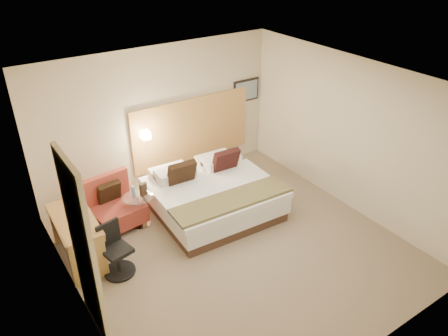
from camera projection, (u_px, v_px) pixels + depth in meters
floor at (235, 247)px, 7.02m from camera, size 4.80×5.00×0.02m
ceiling at (237, 83)px, 5.68m from camera, size 4.80×5.00×0.02m
wall_back at (158, 118)px, 8.16m from camera, size 4.80×0.02×2.70m
wall_front at (375, 274)px, 4.54m from camera, size 4.80×0.02×2.70m
wall_left at (70, 231)px, 5.18m from camera, size 0.02×5.00×2.70m
wall_right at (350, 134)px, 7.52m from camera, size 0.02×5.00×2.70m
headboard_panel at (192, 129)px, 8.67m from camera, size 2.60×0.04×1.30m
art_frame at (246, 90)px, 9.05m from camera, size 0.62×0.03×0.47m
art_canvas at (247, 91)px, 9.04m from camera, size 0.54×0.01×0.39m
lamp_arm at (144, 134)px, 8.03m from camera, size 0.02×0.12×0.02m
lamp_shade at (146, 135)px, 7.98m from camera, size 0.15×0.15×0.15m
curtain at (83, 249)px, 5.08m from camera, size 0.06×0.90×2.42m
bottle_a at (133, 192)px, 7.18m from camera, size 0.08×0.08×0.21m
menu_folder at (143, 189)px, 7.23m from camera, size 0.14×0.10×0.23m
bed at (212, 195)px, 7.74m from camera, size 2.13×2.08×1.00m
lounge_chair at (114, 207)px, 7.37m from camera, size 0.91×0.82×0.87m
side_table at (139, 209)px, 7.37m from camera, size 0.67×0.67×0.57m
desk at (77, 227)px, 6.47m from camera, size 0.60×1.24×0.76m
desk_chair at (116, 253)px, 6.35m from camera, size 0.55×0.55×0.82m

